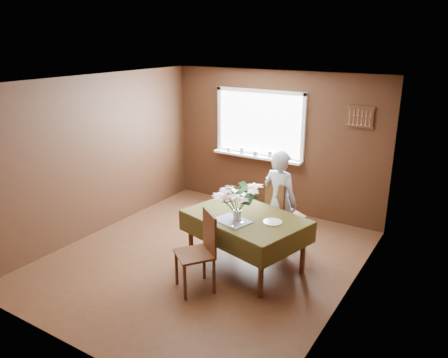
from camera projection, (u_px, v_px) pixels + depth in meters
The scene contains 15 objects.
floor at pixel (204, 259), 6.26m from camera, with size 4.50×4.50×0.00m, color #452717.
ceiling at pixel (201, 81), 5.48m from camera, with size 4.50×4.50×0.00m, color white.
wall_back at pixel (275, 143), 7.69m from camera, with size 4.00×4.00×0.00m, color #56331F.
wall_front at pixel (65, 238), 4.06m from camera, with size 4.00×4.00×0.00m, color #56331F.
wall_left at pixel (98, 155), 6.88m from camera, with size 4.50×4.50×0.00m, color #56331F.
wall_right at pixel (350, 205), 4.87m from camera, with size 4.50×4.50×0.00m, color #56331F.
window_assembly at pixel (259, 136), 7.76m from camera, with size 1.72×0.20×1.22m.
spoon_rack at pixel (360, 117), 6.74m from camera, with size 0.44×0.05×0.33m.
dining_table at pixel (245, 222), 5.86m from camera, with size 1.77×1.42×0.76m.
chair_far at pixel (281, 212), 6.42m from camera, with size 0.62×0.62×1.07m.
chair_near at pixel (201, 248), 5.38m from camera, with size 0.61×0.61×1.01m.
seated_woman at pixel (280, 202), 6.30m from camera, with size 0.56×0.37×1.53m, color white.
flower_bouquet at pixel (237, 198), 5.61m from camera, with size 0.55×0.55×0.47m.
side_plate at pixel (273, 222), 5.62m from camera, with size 0.25×0.25×0.01m, color white.
table_knife at pixel (238, 224), 5.55m from camera, with size 0.02×0.20×0.00m, color silver.
Camera 1 is at (3.20, -4.59, 3.05)m, focal length 35.00 mm.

